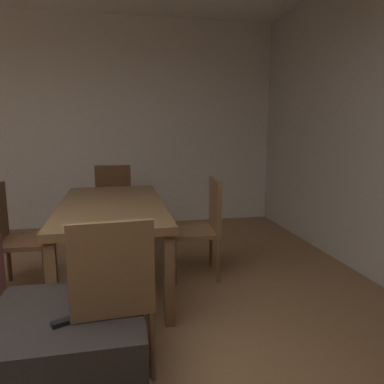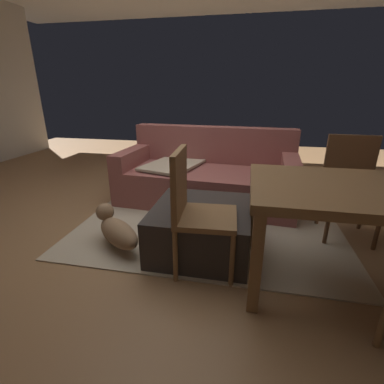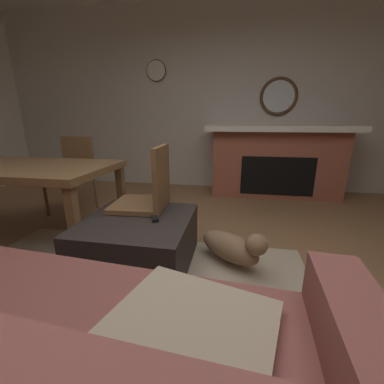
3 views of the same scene
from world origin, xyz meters
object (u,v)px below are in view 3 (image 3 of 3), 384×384
Objects in this scene: dining_table at (13,173)px; dining_chair_south at (74,170)px; fireplace at (275,161)px; round_wall_mirror at (279,97)px; ottoman_coffee_table at (139,242)px; dining_chair_west at (150,194)px; wall_clock at (156,71)px; small_dog at (233,247)px; tv_remote at (154,217)px.

dining_chair_south is (-0.01, -0.84, -0.14)m from dining_table.
fireplace is 0.98m from round_wall_mirror.
dining_chair_west reaches higher than ottoman_coffee_table.
dining_chair_west is (1.30, 2.01, -0.01)m from fireplace.
wall_clock reaches higher than round_wall_mirror.
wall_clock is at bearing -61.06° from small_dog.
round_wall_mirror is at bearing -139.83° from tv_remote.
tv_remote is 0.28m from dining_chair_west.
dining_chair_south is at bearing 29.42° from round_wall_mirror.
dining_chair_south is at bearing 24.40° from fireplace.
small_dog is at bearing 164.37° from tv_remote.
round_wall_mirror is at bearing -119.55° from dining_chair_west.
tv_remote is 0.17× the size of dining_chair_south.
tv_remote is (1.19, 2.24, -0.12)m from fireplace.
fireplace is at bearing -105.40° from small_dog.
dining_chair_west is at bearing -10.70° from small_dog.
dining_table is at bearing -33.60° from tv_remote.
ottoman_coffee_table is 0.45× the size of dining_table.
wall_clock reaches higher than small_dog.
ottoman_coffee_table is 1.71m from dining_chair_south.
wall_clock is at bearing -114.25° from dining_chair_south.
ottoman_coffee_table is 0.88× the size of dining_chair_south.
dining_table is at bearing 41.50° from round_wall_mirror.
tv_remote reaches higher than small_dog.
round_wall_mirror reaches higher than dining_chair_south.
dining_table reaches higher than tv_remote.
small_dog is at bearing 76.34° from round_wall_mirror.
ottoman_coffee_table is (1.32, 2.26, -0.33)m from fireplace.
dining_chair_west is at bearing 105.41° from wall_clock.
tv_remote is at bearing 62.02° from fireplace.
fireplace is 2.26× the size of dining_chair_west.
dining_table is (1.29, -0.24, 0.46)m from ottoman_coffee_table.
dining_table is (2.61, 2.31, -0.81)m from round_wall_mirror.
wall_clock is (-0.66, -1.47, 1.37)m from dining_chair_south.
round_wall_mirror is 2.99m from tv_remote.
round_wall_mirror is 3.57m from dining_table.
dining_chair_west is 2.75m from wall_clock.
dining_chair_south reaches higher than ottoman_coffee_table.
dining_chair_west is (-1.30, -0.01, -0.14)m from dining_table.
fireplace is 2.64m from ottoman_coffee_table.
dining_chair_south reaches higher than dining_table.
ottoman_coffee_table is 1.46× the size of small_dog.
round_wall_mirror is at bearing -150.58° from dining_chair_south.
round_wall_mirror is 0.61× the size of dining_chair_west.
dining_chair_west reaches higher than tv_remote.
ottoman_coffee_table is at bearing 139.78° from dining_chair_south.
fireplace is 2.85m from dining_chair_south.
wall_clock is at bearing -76.35° from ottoman_coffee_table.
fireplace is at bearing -142.23° from dining_table.
ottoman_coffee_table is (1.32, 2.55, -1.27)m from round_wall_mirror.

